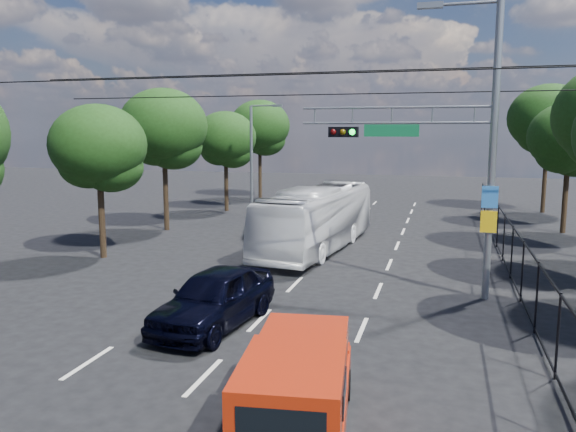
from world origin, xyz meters
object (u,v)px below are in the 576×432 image
(signal_mast, at_px, (453,139))
(white_van, at_px, (266,223))
(red_pickup, at_px, (298,386))
(navy_hatchback, at_px, (214,298))
(white_bus, at_px, (317,218))

(signal_mast, height_order, white_van, signal_mast)
(red_pickup, bearing_deg, navy_hatchback, 126.95)
(white_van, bearing_deg, navy_hatchback, -85.64)
(signal_mast, relative_size, red_pickup, 1.92)
(red_pickup, bearing_deg, signal_mast, 74.92)
(navy_hatchback, relative_size, white_van, 1.26)
(red_pickup, relative_size, navy_hatchback, 1.02)
(navy_hatchback, bearing_deg, red_pickup, -45.83)
(white_bus, distance_m, white_van, 4.68)
(signal_mast, height_order, navy_hatchback, signal_mast)
(signal_mast, xyz_separation_m, white_bus, (-5.84, 6.15, -3.78))
(white_bus, height_order, white_van, white_bus)
(navy_hatchback, relative_size, white_bus, 0.46)
(signal_mast, relative_size, navy_hatchback, 1.96)
(red_pickup, height_order, white_bus, white_bus)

